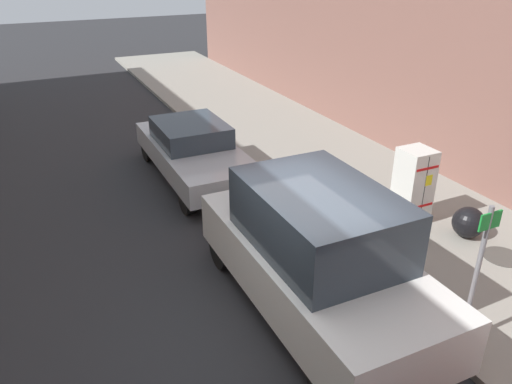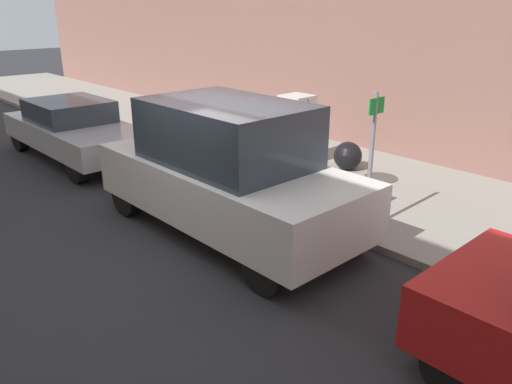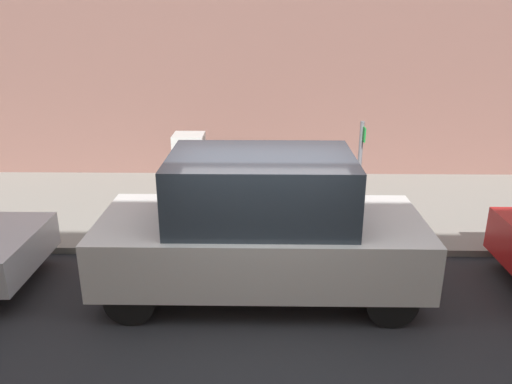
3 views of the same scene
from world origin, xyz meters
TOP-DOWN VIEW (x-y plane):
  - ground_plane at (0.00, 0.00)m, footprint 80.00×80.00m
  - sidewalk_slab at (-4.07, 0.00)m, footprint 4.41×44.00m
  - discarded_refrigerator at (-3.94, -1.57)m, footprint 0.61×0.64m
  - manhole_cover at (-4.56, 0.30)m, footprint 0.70×0.70m
  - street_sign_post at (-2.17, 1.61)m, footprint 0.36×0.07m
  - trash_bag at (-4.52, -0.55)m, footprint 0.62×0.62m
  - parked_van_white at (-0.71, -0.06)m, footprint 2.00×4.74m

SIDE VIEW (x-z plane):
  - ground_plane at x=0.00m, z-range 0.00..0.00m
  - sidewalk_slab at x=-4.07m, z-range 0.00..0.12m
  - manhole_cover at x=-4.56m, z-range 0.12..0.14m
  - trash_bag at x=-4.52m, z-range 0.12..0.74m
  - discarded_refrigerator at x=-3.94m, z-range 0.12..1.69m
  - parked_van_white at x=-0.71m, z-range -0.01..2.14m
  - street_sign_post at x=-2.17m, z-range 0.27..2.48m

